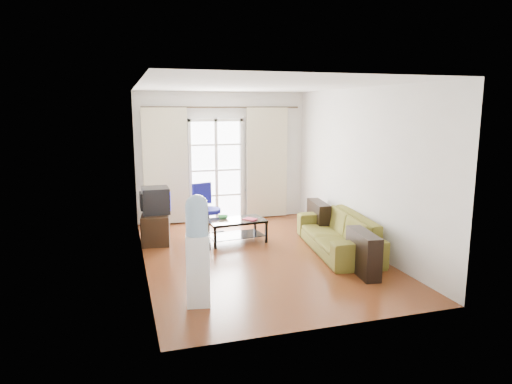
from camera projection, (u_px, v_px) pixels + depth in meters
The scene contains 20 objects.
floor at pixel (258, 255), 7.43m from camera, with size 5.20×5.20×0.00m, color brown.
ceiling at pixel (259, 85), 6.94m from camera, with size 5.20×5.20×0.00m, color white.
wall_back at pixel (222, 157), 9.63m from camera, with size 3.60×0.02×2.70m, color silver.
wall_front at pixel (332, 207), 4.74m from camera, with size 3.60×0.02×2.70m, color silver.
wall_left at pixel (141, 178), 6.68m from camera, with size 0.02×5.20×2.70m, color silver.
wall_right at pixel (360, 169), 7.70m from camera, with size 0.02×5.20×2.70m, color silver.
french_door at pixel (216, 170), 9.59m from camera, with size 1.16×0.06×2.15m.
curtain_rod at pixel (223, 107), 9.35m from camera, with size 0.04×0.04×3.30m, color #4C3F2D.
curtain_left at pixel (166, 167), 9.21m from camera, with size 0.90×0.07×2.35m, color beige.
curtain_right at pixel (267, 163), 9.82m from camera, with size 0.90×0.07×2.35m, color beige.
radiator at pixel (260, 203), 9.95m from camera, with size 0.64×0.12×0.64m, color #9A9A9C.
sofa at pixel (338, 233), 7.60m from camera, with size 1.10×2.23×0.63m, color brown.
coffee_table at pixel (236, 228), 8.12m from camera, with size 1.07×0.68×0.41m.
bowl at pixel (223, 217), 8.18m from camera, with size 0.22×0.22×0.05m, color #378530.
book at pixel (247, 220), 8.01m from camera, with size 0.28×0.29×0.02m, color #B62C16.
remote at pixel (249, 219), 8.14m from camera, with size 0.17×0.05×0.02m, color black.
tv_stand at pixel (156, 228), 8.10m from camera, with size 0.47×0.71×0.52m, color black.
crt_tv at pixel (154, 200), 8.08m from camera, with size 0.52×0.50×0.46m.
task_chair at pixel (207, 221), 8.53m from camera, with size 0.85×0.85×0.98m.
water_cooler at pixel (198, 248), 5.44m from camera, with size 0.32×0.32×1.36m.
Camera 1 is at (-2.09, -6.81, 2.35)m, focal length 32.00 mm.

